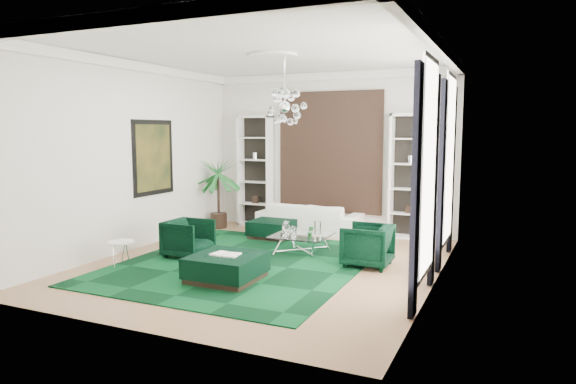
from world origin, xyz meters
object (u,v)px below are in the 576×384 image
at_px(coffee_table, 302,244).
at_px(ottoman_front, 226,268).
at_px(ottoman_side, 272,229).
at_px(armchair_right, 367,245).
at_px(palm, 218,184).
at_px(sofa, 310,218).
at_px(armchair_left, 188,238).
at_px(side_table, 122,254).

relative_size(coffee_table, ottoman_front, 1.00).
relative_size(ottoman_side, ottoman_front, 0.85).
distance_m(armchair_right, palm, 4.89).
bearing_deg(sofa, ottoman_front, 92.69).
height_order(armchair_left, coffee_table, armchair_left).
xyz_separation_m(armchair_right, coffee_table, (-1.46, 0.46, -0.20)).
distance_m(ottoman_side, ottoman_front, 3.40).
distance_m(ottoman_side, palm, 2.05).
height_order(side_table, palm, palm).
bearing_deg(armchair_left, side_table, 147.57).
relative_size(ottoman_side, palm, 0.41).
height_order(ottoman_front, palm, palm).
bearing_deg(sofa, ottoman_side, 55.98).
distance_m(sofa, ottoman_front, 4.17).
distance_m(sofa, coffee_table, 1.99).
distance_m(armchair_right, ottoman_front, 2.59).
height_order(coffee_table, ottoman_front, ottoman_front).
relative_size(armchair_right, ottoman_front, 0.78).
bearing_deg(sofa, side_table, 64.60).
distance_m(ottoman_front, side_table, 2.17).
bearing_deg(coffee_table, side_table, -138.45).
relative_size(ottoman_front, side_table, 2.31).
xyz_separation_m(armchair_left, ottoman_front, (1.49, -1.08, -0.15)).
relative_size(sofa, armchair_right, 2.91).
bearing_deg(palm, ottoman_side, -17.52).
xyz_separation_m(armchair_right, palm, (-4.37, 2.06, 0.73)).
distance_m(armchair_left, palm, 3.07).
bearing_deg(ottoman_side, side_table, -112.95).
distance_m(armchair_left, ottoman_side, 2.35).
bearing_deg(side_table, palm, 95.21).
bearing_deg(side_table, ottoman_front, -0.02).
bearing_deg(ottoman_front, coffee_table, 80.30).
distance_m(coffee_table, ottoman_side, 1.56).
bearing_deg(side_table, armchair_left, 57.57).
bearing_deg(coffee_table, armchair_right, -17.42).
relative_size(sofa, armchair_left, 3.05).
distance_m(ottoman_front, palm, 4.70).
distance_m(armchair_left, armchair_right, 3.41).
bearing_deg(ottoman_front, armchair_right, 44.43).
bearing_deg(armchair_right, armchair_left, -77.61).
distance_m(armchair_right, coffee_table, 1.54).
bearing_deg(ottoman_front, ottoman_side, 103.06).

